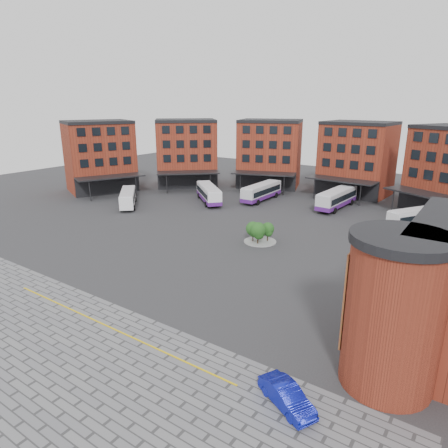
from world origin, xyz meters
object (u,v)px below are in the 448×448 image
Objects in this scene: bus_a at (128,197)px; bus_c at (262,192)px; bus_e at (416,217)px; blue_car at (287,396)px; tree_island at (259,231)px; bus_b at (209,193)px; bus_d at (337,198)px.

bus_c is at bearing 0.45° from bus_a.
bus_e is 45.38m from blue_car.
bus_e is (16.01, 20.09, -0.18)m from tree_island.
bus_e is (27.71, -1.41, -0.22)m from bus_c.
bus_b reaches higher than bus_a.
bus_a is 54.45m from blue_car.
tree_island is 1.01× the size of blue_car.
bus_c is 2.61× the size of blue_car.
bus_d reaches higher than bus_a.
bus_c is 1.18× the size of bus_e.
bus_c reaches higher than bus_b.
tree_island reaches higher than blue_car.
tree_island is 0.39× the size of bus_c.
bus_a reaches higher than bus_e.
bus_d is at bearing -164.03° from bus_e.
bus_b is at bearing 68.86° from blue_car.
bus_c is 54.61m from blue_car.
bus_c is at bearing -166.13° from bus_d.
bus_d is (13.94, 2.51, 0.08)m from bus_c.
bus_b is 1.05× the size of bus_e.
bus_e is (13.78, -3.92, -0.31)m from bus_d.
tree_island is 0.43× the size of bus_b.
bus_a reaches higher than blue_car.
bus_c is (17.85, 17.67, 0.02)m from bus_a.
bus_d is at bearing 10.13° from bus_c.
tree_island is 0.36× the size of bus_d.
bus_d is (31.79, 20.18, 0.11)m from bus_a.
bus_a is 0.78× the size of bus_c.
bus_d is 1.25× the size of bus_e.
bus_b is at bearing 142.80° from tree_island.
bus_c is (-11.70, 21.50, 0.04)m from tree_island.
bus_a is at bearing -128.52° from bus_e.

